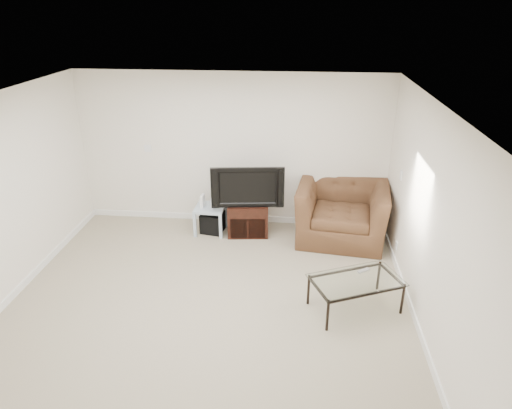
# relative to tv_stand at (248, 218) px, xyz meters

# --- Properties ---
(floor) EXTENTS (5.00, 5.00, 0.00)m
(floor) POSITION_rel_tv_stand_xyz_m (-0.29, -2.05, -0.27)
(floor) COLOR tan
(floor) RESTS_ON ground
(ceiling) EXTENTS (5.00, 5.00, 0.00)m
(ceiling) POSITION_rel_tv_stand_xyz_m (-0.29, -2.05, 2.23)
(ceiling) COLOR white
(ceiling) RESTS_ON ground
(wall_back) EXTENTS (5.00, 0.02, 2.50)m
(wall_back) POSITION_rel_tv_stand_xyz_m (-0.29, 0.45, 0.98)
(wall_back) COLOR silver
(wall_back) RESTS_ON ground
(wall_right) EXTENTS (0.02, 5.00, 2.50)m
(wall_right) POSITION_rel_tv_stand_xyz_m (2.21, -2.05, 0.98)
(wall_right) COLOR silver
(wall_right) RESTS_ON ground
(plate_back) EXTENTS (0.12, 0.02, 0.12)m
(plate_back) POSITION_rel_tv_stand_xyz_m (-1.69, 0.44, 0.98)
(plate_back) COLOR white
(plate_back) RESTS_ON wall_back
(plate_right_switch) EXTENTS (0.02, 0.09, 0.13)m
(plate_right_switch) POSITION_rel_tv_stand_xyz_m (2.20, -0.45, 0.98)
(plate_right_switch) COLOR white
(plate_right_switch) RESTS_ON wall_right
(plate_right_outlet) EXTENTS (0.02, 0.08, 0.12)m
(plate_right_outlet) POSITION_rel_tv_stand_xyz_m (2.20, -0.75, 0.03)
(plate_right_outlet) COLOR white
(plate_right_outlet) RESTS_ON wall_right
(tv_stand) EXTENTS (0.68, 0.51, 0.53)m
(tv_stand) POSITION_rel_tv_stand_xyz_m (0.00, 0.00, 0.00)
(tv_stand) COLOR black
(tv_stand) RESTS_ON floor
(dvd_player) EXTENTS (0.40, 0.30, 0.05)m
(dvd_player) POSITION_rel_tv_stand_xyz_m (0.00, -0.04, 0.18)
(dvd_player) COLOR black
(dvd_player) RESTS_ON tv_stand
(television) EXTENTS (1.06, 0.33, 0.65)m
(television) POSITION_rel_tv_stand_xyz_m (0.00, -0.03, 0.59)
(television) COLOR black
(television) RESTS_ON tv_stand
(side_table) EXTENTS (0.48, 0.48, 0.44)m
(side_table) POSITION_rel_tv_stand_xyz_m (-0.61, 0.00, -0.04)
(side_table) COLOR #A3B8CA
(side_table) RESTS_ON floor
(subwoofer) EXTENTS (0.39, 0.39, 0.33)m
(subwoofer) POSITION_rel_tv_stand_xyz_m (-0.58, 0.02, -0.11)
(subwoofer) COLOR black
(subwoofer) RESTS_ON floor
(game_console) EXTENTS (0.06, 0.15, 0.20)m
(game_console) POSITION_rel_tv_stand_xyz_m (-0.72, -0.01, 0.28)
(game_console) COLOR white
(game_console) RESTS_ON side_table
(game_case) EXTENTS (0.06, 0.13, 0.18)m
(game_case) POSITION_rel_tv_stand_xyz_m (-0.55, -0.02, 0.27)
(game_case) COLOR silver
(game_case) RESTS_ON side_table
(recliner) EXTENTS (1.47, 1.05, 1.19)m
(recliner) POSITION_rel_tv_stand_xyz_m (1.48, 0.00, 0.33)
(recliner) COLOR #503A1D
(recliner) RESTS_ON floor
(coffee_table) EXTENTS (1.22, 0.98, 0.42)m
(coffee_table) POSITION_rel_tv_stand_xyz_m (1.51, -1.85, -0.06)
(coffee_table) COLOR black
(coffee_table) RESTS_ON floor
(remote) EXTENTS (0.16, 0.14, 0.02)m
(remote) POSITION_rel_tv_stand_xyz_m (1.62, -1.66, 0.16)
(remote) COLOR #B2B2B7
(remote) RESTS_ON coffee_table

